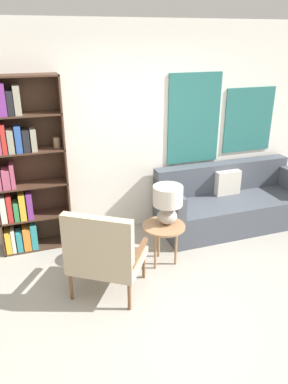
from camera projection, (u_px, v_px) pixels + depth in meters
ground_plane at (176, 321)px, 3.55m from camera, size 14.00×14.00×0.00m
wall_back at (119, 132)px, 4.81m from camera, size 6.40×0.08×2.70m
bookshelf at (20, 171)px, 4.39m from camera, size 0.85×0.30×2.12m
armchair at (103, 253)px, 3.70m from camera, size 0.93×0.91×0.97m
couch at (230, 204)px, 5.28m from camera, size 2.06×0.84×0.84m
side_table at (164, 230)px, 4.29m from camera, size 0.49×0.49×0.50m
table_lamp at (168, 201)px, 4.21m from camera, size 0.34×0.34×0.46m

